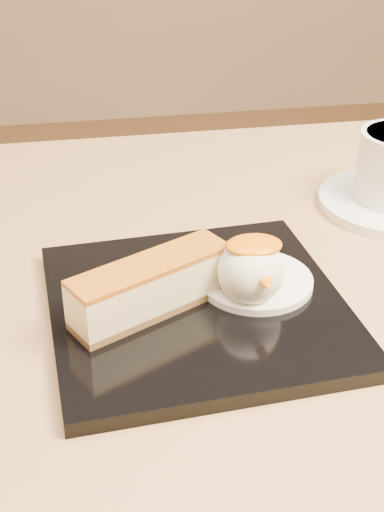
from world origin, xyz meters
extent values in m
cube|color=olive|center=(0.00, 0.00, 0.70)|extent=(0.80, 0.80, 0.04)
cube|color=black|center=(-0.06, 0.01, 0.73)|extent=(0.23, 0.23, 0.01)
cube|color=brown|center=(-0.09, 0.01, 0.73)|extent=(0.13, 0.09, 0.01)
cube|color=#F4E89F|center=(-0.09, 0.01, 0.75)|extent=(0.13, 0.09, 0.03)
cube|color=#964010|center=(-0.09, 0.01, 0.77)|extent=(0.13, 0.09, 0.00)
cylinder|color=white|center=(-0.01, 0.03, 0.73)|extent=(0.09, 0.09, 0.01)
sphere|color=white|center=(-0.02, 0.01, 0.76)|extent=(0.05, 0.05, 0.05)
ellipsoid|color=orange|center=(-0.01, 0.01, 0.78)|extent=(0.04, 0.03, 0.01)
ellipsoid|color=#2D8B2E|center=(-0.04, 0.05, 0.74)|extent=(0.02, 0.02, 0.00)
ellipsoid|color=#2D8B2E|center=(-0.02, 0.05, 0.74)|extent=(0.02, 0.02, 0.00)
ellipsoid|color=#2D8B2E|center=(-0.04, 0.06, 0.74)|extent=(0.01, 0.02, 0.00)
camera|label=1|loc=(-0.14, -0.43, 1.04)|focal=50.00mm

